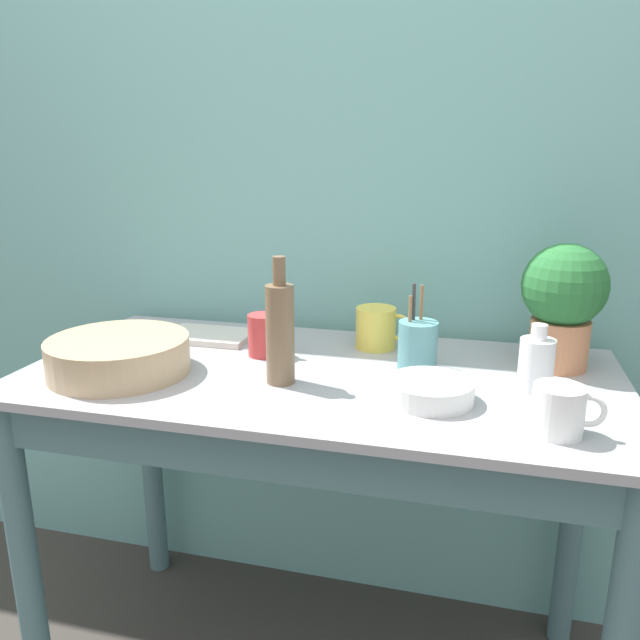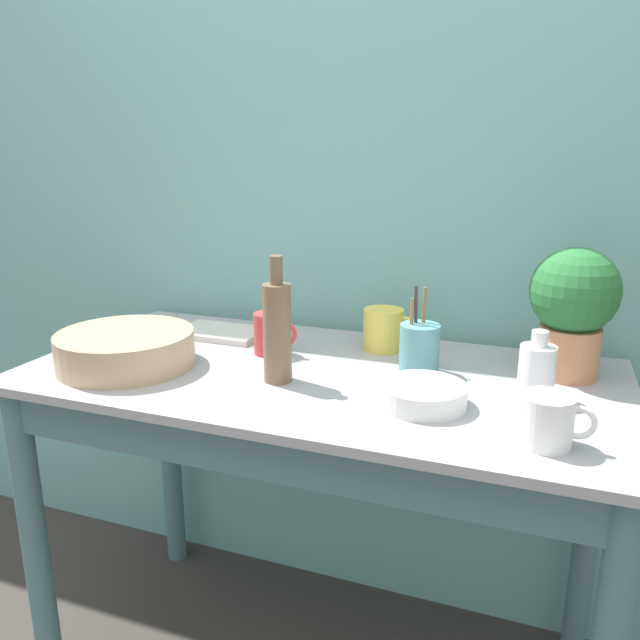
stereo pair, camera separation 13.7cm
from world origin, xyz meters
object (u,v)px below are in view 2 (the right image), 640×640
at_px(potted_plant, 573,305).
at_px(mug_yellow, 384,329).
at_px(mug_red, 270,333).
at_px(bottle_short, 537,371).
at_px(tray_board, 221,333).
at_px(mug_white, 547,420).
at_px(bowl_wash_large, 126,349).
at_px(bowl_small_enamel_white, 422,395).
at_px(utensil_cup, 419,348).
at_px(bottle_tall, 277,330).

height_order(potted_plant, mug_yellow, potted_plant).
bearing_deg(mug_yellow, mug_red, -152.95).
bearing_deg(bottle_short, tray_board, 168.13).
distance_m(bottle_short, mug_yellow, 0.42).
relative_size(bottle_short, mug_white, 1.15).
distance_m(bowl_wash_large, bowl_small_enamel_white, 0.69).
height_order(potted_plant, bowl_wash_large, potted_plant).
distance_m(bottle_short, mug_red, 0.62).
distance_m(bowl_wash_large, mug_red, 0.34).
bearing_deg(bottle_short, mug_red, 172.99).
bearing_deg(potted_plant, bowl_wash_large, -163.21).
xyz_separation_m(mug_red, tray_board, (-0.19, 0.09, -0.04)).
bearing_deg(tray_board, bottle_short, -11.87).
height_order(utensil_cup, tray_board, utensil_cup).
relative_size(bottle_tall, mug_white, 2.20).
relative_size(mug_white, mug_red, 1.12).
bearing_deg(utensil_cup, potted_plant, 17.07).
xyz_separation_m(bottle_short, tray_board, (-0.81, 0.17, -0.05)).
distance_m(potted_plant, bowl_small_enamel_white, 0.41).
height_order(potted_plant, utensil_cup, potted_plant).
xyz_separation_m(potted_plant, mug_yellow, (-0.42, 0.04, -0.11)).
height_order(bottle_short, mug_red, bottle_short).
height_order(bottle_tall, bottle_short, bottle_tall).
bearing_deg(mug_red, bowl_small_enamel_white, -24.12).
xyz_separation_m(potted_plant, tray_board, (-0.87, 0.00, -0.15)).
bearing_deg(mug_yellow, potted_plant, -5.25).
relative_size(utensil_cup, tray_board, 0.89).
bearing_deg(potted_plant, utensil_cup, -162.93).
bearing_deg(bowl_small_enamel_white, mug_red, 155.88).
bearing_deg(tray_board, mug_yellow, 4.60).
relative_size(bowl_small_enamel_white, tray_board, 0.77).
bearing_deg(mug_white, utensil_cup, 135.05).
bearing_deg(bowl_wash_large, potted_plant, 16.79).
distance_m(bottle_short, utensil_cup, 0.26).
xyz_separation_m(bowl_small_enamel_white, utensil_cup, (-0.05, 0.18, 0.04)).
distance_m(mug_white, utensil_cup, 0.39).
height_order(potted_plant, bowl_small_enamel_white, potted_plant).
xyz_separation_m(mug_white, mug_yellow, (-0.39, 0.41, 0.01)).
height_order(bottle_tall, bowl_small_enamel_white, bottle_tall).
bearing_deg(bowl_wash_large, mug_yellow, 31.83).
bearing_deg(bottle_tall, mug_red, 120.22).
relative_size(mug_yellow, utensil_cup, 0.70).
height_order(bottle_tall, tray_board, bottle_tall).
height_order(bowl_wash_large, mug_red, mug_red).
height_order(bowl_small_enamel_white, tray_board, bowl_small_enamel_white).
xyz_separation_m(potted_plant, utensil_cup, (-0.31, -0.09, -0.10)).
bearing_deg(mug_yellow, bottle_short, -29.29).
xyz_separation_m(mug_yellow, utensil_cup, (0.12, -0.13, 0.01)).
xyz_separation_m(potted_plant, bottle_tall, (-0.58, -0.25, -0.05)).
relative_size(potted_plant, bottle_tall, 1.04).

